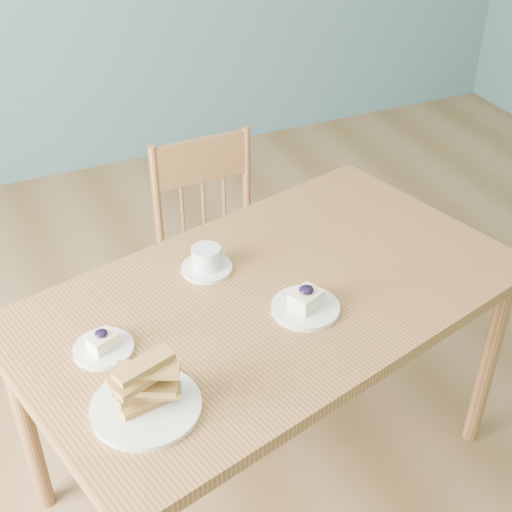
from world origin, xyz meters
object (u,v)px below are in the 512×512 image
(coffee_cup, at_px, (207,261))
(biscotti_plate, at_px, (144,392))
(dining_table, at_px, (270,313))
(dining_chair, at_px, (218,254))
(cheesecake_plate_near, at_px, (306,304))
(cheesecake_plate_far, at_px, (103,345))

(coffee_cup, relative_size, biscotti_plate, 0.58)
(dining_table, distance_m, biscotti_plate, 0.52)
(dining_chair, bearing_deg, coffee_cup, -115.50)
(dining_table, relative_size, biscotti_plate, 6.15)
(cheesecake_plate_near, distance_m, cheesecake_plate_far, 0.52)
(cheesecake_plate_far, bearing_deg, dining_chair, 50.35)
(dining_table, xyz_separation_m, coffee_cup, (-0.12, 0.17, 0.10))
(dining_table, xyz_separation_m, dining_chair, (0.09, 0.63, -0.23))
(dining_chair, height_order, coffee_cup, dining_chair)
(dining_table, distance_m, dining_chair, 0.68)
(biscotti_plate, bearing_deg, cheesecake_plate_near, 18.50)
(cheesecake_plate_far, bearing_deg, dining_table, 4.96)
(dining_chair, relative_size, coffee_cup, 5.87)
(coffee_cup, distance_m, biscotti_plate, 0.53)
(dining_chair, bearing_deg, cheesecake_plate_far, -131.06)
(cheesecake_plate_far, distance_m, coffee_cup, 0.41)
(cheesecake_plate_near, bearing_deg, biscotti_plate, -161.50)
(cheesecake_plate_far, relative_size, biscotti_plate, 0.60)
(cheesecake_plate_near, distance_m, coffee_cup, 0.32)
(cheesecake_plate_near, height_order, biscotti_plate, biscotti_plate)
(dining_table, bearing_deg, coffee_cup, 110.90)
(cheesecake_plate_near, xyz_separation_m, biscotti_plate, (-0.48, -0.16, 0.03))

